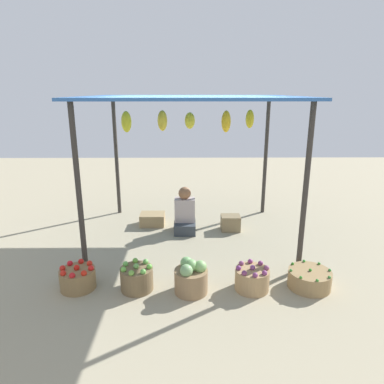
{
  "coord_description": "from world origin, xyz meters",
  "views": [
    {
      "loc": [
        -0.04,
        -5.33,
        2.32
      ],
      "look_at": [
        0.0,
        -0.64,
        0.95
      ],
      "focal_mm": 32.46,
      "sensor_mm": 36.0,
      "label": 1
    }
  ],
  "objects": [
    {
      "name": "basket_cabbages",
      "position": [
        -0.02,
        -1.67,
        0.19
      ],
      "size": [
        0.4,
        0.4,
        0.42
      ],
      "color": "#8E6F4C",
      "rests_on": "ground"
    },
    {
      "name": "basket_green_apples",
      "position": [
        -0.68,
        -1.6,
        0.15
      ],
      "size": [
        0.39,
        0.39,
        0.34
      ],
      "color": "brown",
      "rests_on": "ground"
    },
    {
      "name": "ground_plane",
      "position": [
        0.0,
        0.0,
        0.0
      ],
      "size": [
        14.0,
        14.0,
        0.0
      ],
      "primitive_type": "plane",
      "color": "tan"
    },
    {
      "name": "wooden_crate_stacked_rear",
      "position": [
        -0.7,
        0.51,
        0.11
      ],
      "size": [
        0.43,
        0.34,
        0.21
      ],
      "primitive_type": "cube",
      "color": "#A08458",
      "rests_on": "ground"
    },
    {
      "name": "basket_purple_onions",
      "position": [
        0.72,
        -1.61,
        0.14
      ],
      "size": [
        0.41,
        0.41,
        0.32
      ],
      "color": "#A58357",
      "rests_on": "ground"
    },
    {
      "name": "market_stall_structure",
      "position": [
        -0.0,
        -0.0,
        2.08
      ],
      "size": [
        3.14,
        2.65,
        2.25
      ],
      "color": "#38332D",
      "rests_on": "ground"
    },
    {
      "name": "basket_green_chilies",
      "position": [
        1.43,
        -1.57,
        0.11
      ],
      "size": [
        0.52,
        0.52,
        0.25
      ],
      "color": "#97794E",
      "rests_on": "ground"
    },
    {
      "name": "basket_red_tomatoes",
      "position": [
        -1.4,
        -1.57,
        0.13
      ],
      "size": [
        0.43,
        0.43,
        0.31
      ],
      "color": "olive",
      "rests_on": "ground"
    },
    {
      "name": "wooden_crate_near_vendor",
      "position": [
        0.67,
        0.25,
        0.13
      ],
      "size": [
        0.32,
        0.26,
        0.26
      ],
      "primitive_type": "cube",
      "color": "#85704E",
      "rests_on": "ground"
    },
    {
      "name": "vendor_person",
      "position": [
        -0.11,
        0.21,
        0.3
      ],
      "size": [
        0.36,
        0.44,
        0.78
      ],
      "color": "#353C44",
      "rests_on": "ground"
    }
  ]
}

